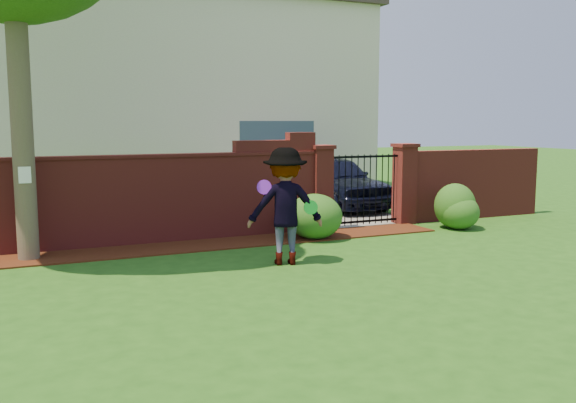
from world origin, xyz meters
name	(u,v)px	position (x,y,z in m)	size (l,w,h in m)	color
ground	(299,285)	(0.00, 0.00, -0.01)	(80.00, 80.00, 0.01)	#1F4D13
mulch_bed	(180,247)	(-0.95, 3.34, 0.01)	(11.10, 1.08, 0.03)	#361609
brick_wall	(115,199)	(-2.01, 4.00, 0.93)	(8.70, 0.31, 2.16)	maroon
brick_wall_return	(472,184)	(6.60, 4.00, 0.85)	(4.00, 0.25, 1.70)	maroon
pillar_left	(321,187)	(2.40, 4.00, 0.96)	(0.50, 0.50, 1.88)	maroon
pillar_right	(404,183)	(4.60, 4.00, 0.96)	(0.50, 0.50, 1.88)	maroon
iron_gate	(364,190)	(3.50, 4.00, 0.85)	(1.78, 0.03, 1.60)	black
driveway	(291,205)	(3.50, 8.00, 0.01)	(3.20, 8.00, 0.01)	slate
house	(170,97)	(1.00, 12.00, 3.16)	(12.40, 6.40, 6.30)	beige
car	(337,182)	(4.39, 6.89, 0.73)	(1.73, 4.30, 1.47)	black
paper_notice	(25,175)	(-3.60, 3.21, 1.50)	(0.20, 0.01, 0.28)	white
shrub_left	(315,217)	(1.81, 3.10, 0.47)	(1.14, 1.14, 0.93)	#195018
shrub_middle	(455,206)	(5.26, 2.98, 0.51)	(0.92, 0.92, 1.01)	#195018
shrub_right	(460,212)	(5.27, 2.82, 0.38)	(0.86, 0.86, 0.77)	#195018
man	(285,207)	(0.35, 1.29, 0.98)	(1.27, 0.73, 1.97)	gray
frisbee_purple	(264,187)	(0.00, 1.35, 1.32)	(0.24, 0.24, 0.02)	purple
frisbee_green	(311,207)	(0.71, 1.05, 0.98)	(0.24, 0.24, 0.02)	green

